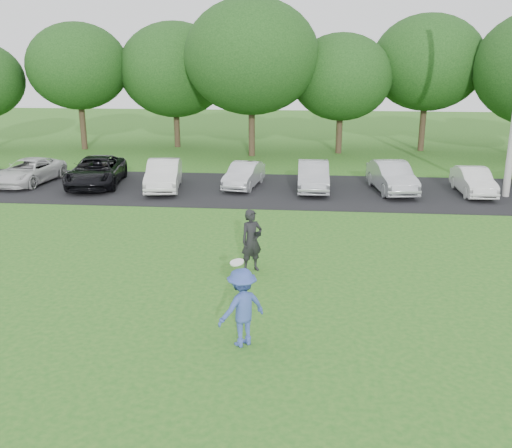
{
  "coord_description": "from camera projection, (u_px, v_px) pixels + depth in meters",
  "views": [
    {
      "loc": [
        1.39,
        -10.79,
        5.57
      ],
      "look_at": [
        0.0,
        3.5,
        1.3
      ],
      "focal_mm": 40.0,
      "sensor_mm": 36.0,
      "label": 1
    }
  ],
  "objects": [
    {
      "name": "parking_lot",
      "position": [
        277.0,
        190.0,
        24.41
      ],
      "size": [
        32.0,
        6.5,
        0.03
      ],
      "primitive_type": "cube",
      "color": "black",
      "rests_on": "ground"
    },
    {
      "name": "camera_bystander",
      "position": [
        252.0,
        241.0,
        15.1
      ],
      "size": [
        0.74,
        0.69,
        1.69
      ],
      "color": "black",
      "rests_on": "ground"
    },
    {
      "name": "frisbee_player",
      "position": [
        242.0,
        307.0,
        11.2
      ],
      "size": [
        1.18,
        1.12,
        1.83
      ],
      "color": "#3A50A4",
      "rests_on": "ground"
    },
    {
      "name": "ground",
      "position": [
        240.0,
        330.0,
        12.01
      ],
      "size": [
        100.0,
        100.0,
        0.0
      ],
      "primitive_type": "plane",
      "color": "#24661D",
      "rests_on": "ground"
    },
    {
      "name": "tree_row",
      "position": [
        315.0,
        67.0,
        32.19
      ],
      "size": [
        42.39,
        9.85,
        8.64
      ],
      "color": "#38281C",
      "rests_on": "ground"
    },
    {
      "name": "parked_cars",
      "position": [
        250.0,
        176.0,
        24.36
      ],
      "size": [
        31.03,
        4.81,
        1.25
      ],
      "color": "silver",
      "rests_on": "parking_lot"
    }
  ]
}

